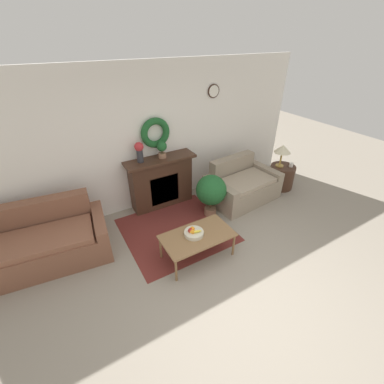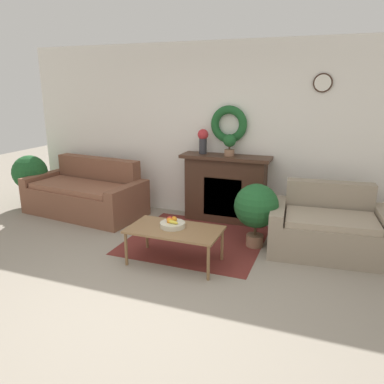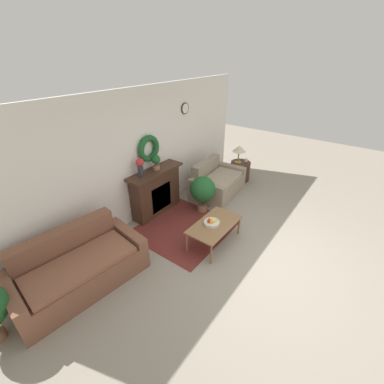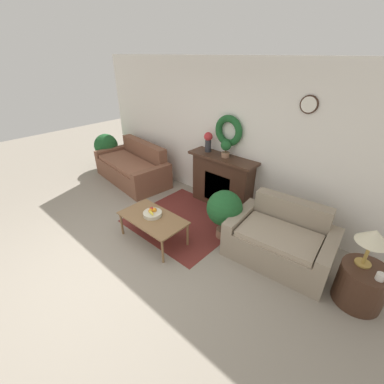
{
  "view_description": "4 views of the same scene",
  "coord_description": "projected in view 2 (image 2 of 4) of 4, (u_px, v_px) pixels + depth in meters",
  "views": [
    {
      "loc": [
        -1.58,
        -1.53,
        3.05
      ],
      "look_at": [
        0.25,
        1.6,
        0.8
      ],
      "focal_mm": 24.0,
      "sensor_mm": 36.0,
      "label": 1
    },
    {
      "loc": [
        1.63,
        -2.79,
        2.05
      ],
      "look_at": [
        -0.05,
        1.65,
        0.7
      ],
      "focal_mm": 35.0,
      "sensor_mm": 36.0,
      "label": 2
    },
    {
      "loc": [
        -3.39,
        -1.01,
        3.29
      ],
      "look_at": [
        0.17,
        1.65,
        0.81
      ],
      "focal_mm": 24.0,
      "sensor_mm": 36.0,
      "label": 3
    },
    {
      "loc": [
        2.71,
        -1.1,
        2.73
      ],
      "look_at": [
        0.22,
        1.66,
        0.71
      ],
      "focal_mm": 24.0,
      "sensor_mm": 36.0,
      "label": 4
    }
  ],
  "objects": [
    {
      "name": "fruit_bowl",
      "position": [
        172.0,
        224.0,
        4.44
      ],
      "size": [
        0.3,
        0.3,
        0.12
      ],
      "color": "beige",
      "rests_on": "coffee_table"
    },
    {
      "name": "ground_plane",
      "position": [
        136.0,
        305.0,
        3.62
      ],
      "size": [
        16.0,
        16.0,
        0.0
      ],
      "primitive_type": "plane",
      "color": "gray"
    },
    {
      "name": "couch_left",
      "position": [
        86.0,
        195.0,
        6.19
      ],
      "size": [
        2.05,
        1.17,
        0.88
      ],
      "rotation": [
        0.0,
        0.0,
        -0.12
      ],
      "color": "brown",
      "rests_on": "ground_plane"
    },
    {
      "name": "wall_back",
      "position": [
        222.0,
        132.0,
        5.79
      ],
      "size": [
        6.8,
        0.19,
        2.7
      ],
      "color": "white",
      "rests_on": "ground_plane"
    },
    {
      "name": "potted_plant_on_mantel",
      "position": [
        230.0,
        143.0,
        5.57
      ],
      "size": [
        0.19,
        0.19,
        0.32
      ],
      "color": "#8E664C",
      "rests_on": "fireplace"
    },
    {
      "name": "coffee_table",
      "position": [
        175.0,
        232.0,
        4.41
      ],
      "size": [
        1.1,
        0.61,
        0.43
      ],
      "color": "olive",
      "rests_on": "ground_plane"
    },
    {
      "name": "fireplace",
      "position": [
        225.0,
        188.0,
        5.79
      ],
      "size": [
        1.37,
        0.41,
        1.04
      ],
      "color": "#42281C",
      "rests_on": "ground_plane"
    },
    {
      "name": "potted_plant_floor_by_loveseat",
      "position": [
        256.0,
        207.0,
        4.83
      ],
      "size": [
        0.58,
        0.58,
        0.85
      ],
      "color": "#8E664C",
      "rests_on": "ground_plane"
    },
    {
      "name": "floor_rug",
      "position": [
        196.0,
        239.0,
        5.18
      ],
      "size": [
        1.8,
        1.71,
        0.01
      ],
      "color": "maroon",
      "rests_on": "ground_plane"
    },
    {
      "name": "vase_on_mantel_left",
      "position": [
        203.0,
        139.0,
        5.72
      ],
      "size": [
        0.16,
        0.16,
        0.38
      ],
      "color": "#2D2D33",
      "rests_on": "fireplace"
    },
    {
      "name": "loveseat_right",
      "position": [
        328.0,
        229.0,
        4.75
      ],
      "size": [
        1.53,
        1.06,
        0.84
      ],
      "rotation": [
        0.0,
        0.0,
        0.09
      ],
      "color": "gray",
      "rests_on": "ground_plane"
    },
    {
      "name": "potted_plant_floor_by_couch",
      "position": [
        30.0,
        173.0,
        6.58
      ],
      "size": [
        0.6,
        0.6,
        0.89
      ],
      "color": "#8E664C",
      "rests_on": "ground_plane"
    }
  ]
}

